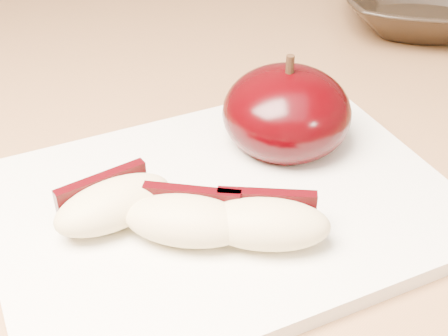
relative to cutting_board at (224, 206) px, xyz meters
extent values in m
cube|color=silver|center=(-0.09, 0.81, -0.46)|extent=(2.40, 0.60, 0.90)
cube|color=#996F42|center=(-0.09, 0.11, -0.03)|extent=(1.64, 0.64, 0.04)
cube|color=silver|center=(0.00, 0.00, 0.00)|extent=(0.33, 0.28, 0.01)
ellipsoid|color=black|center=(0.06, 0.06, 0.03)|extent=(0.10, 0.10, 0.06)
cylinder|color=black|center=(0.06, 0.06, 0.07)|extent=(0.01, 0.01, 0.01)
ellipsoid|color=#D7C188|center=(-0.07, -0.01, 0.02)|extent=(0.08, 0.06, 0.03)
cube|color=black|center=(-0.08, 0.01, 0.02)|extent=(0.06, 0.03, 0.03)
ellipsoid|color=#D7C188|center=(-0.03, -0.03, 0.02)|extent=(0.08, 0.06, 0.03)
cube|color=black|center=(-0.02, -0.02, 0.02)|extent=(0.06, 0.03, 0.03)
ellipsoid|color=#D7C188|center=(0.02, -0.04, 0.02)|extent=(0.08, 0.05, 0.03)
cube|color=black|center=(0.02, -0.03, 0.02)|extent=(0.06, 0.02, 0.03)
imported|color=black|center=(0.25, 0.26, 0.02)|extent=(0.22, 0.22, 0.04)
camera|label=1|loc=(-0.05, -0.30, 0.26)|focal=50.00mm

